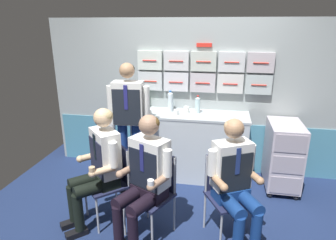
{
  "coord_description": "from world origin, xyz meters",
  "views": [
    {
      "loc": [
        0.35,
        -2.65,
        2.06
      ],
      "look_at": [
        -0.18,
        0.28,
        1.09
      ],
      "focal_mm": 31.28,
      "sensor_mm": 36.0,
      "label": 1
    }
  ],
  "objects_px": {
    "folding_chair_near_trolley": "(226,186)",
    "coffee_cup_white": "(186,109)",
    "crew_member_standing": "(129,118)",
    "water_bottle_short": "(198,105)",
    "service_trolley": "(283,154)",
    "folding_chair_left": "(114,175)",
    "crew_member_center": "(144,175)",
    "folding_chair_center": "(155,185)",
    "crew_member_left": "(99,163)",
    "crew_member_near_trolley": "(235,179)"
  },
  "relations": [
    {
      "from": "folding_chair_center",
      "to": "folding_chair_near_trolley",
      "type": "xyz_separation_m",
      "value": [
        0.7,
        0.11,
        0.0
      ]
    },
    {
      "from": "folding_chair_near_trolley",
      "to": "crew_member_standing",
      "type": "height_order",
      "value": "crew_member_standing"
    },
    {
      "from": "service_trolley",
      "to": "crew_member_near_trolley",
      "type": "bearing_deg",
      "value": -119.98
    },
    {
      "from": "crew_member_left",
      "to": "folding_chair_near_trolley",
      "type": "relative_size",
      "value": 1.52
    },
    {
      "from": "crew_member_left",
      "to": "crew_member_center",
      "type": "relative_size",
      "value": 1.0
    },
    {
      "from": "folding_chair_left",
      "to": "folding_chair_center",
      "type": "relative_size",
      "value": 1.0
    },
    {
      "from": "crew_member_standing",
      "to": "crew_member_near_trolley",
      "type": "bearing_deg",
      "value": -31.14
    },
    {
      "from": "crew_member_center",
      "to": "service_trolley",
      "type": "bearing_deg",
      "value": 39.57
    },
    {
      "from": "crew_member_center",
      "to": "folding_chair_near_trolley",
      "type": "bearing_deg",
      "value": 18.15
    },
    {
      "from": "folding_chair_center",
      "to": "crew_member_standing",
      "type": "height_order",
      "value": "crew_member_standing"
    },
    {
      "from": "crew_member_left",
      "to": "crew_member_near_trolley",
      "type": "xyz_separation_m",
      "value": [
        1.38,
        -0.05,
        -0.02
      ]
    },
    {
      "from": "folding_chair_left",
      "to": "crew_member_standing",
      "type": "height_order",
      "value": "crew_member_standing"
    },
    {
      "from": "service_trolley",
      "to": "crew_member_near_trolley",
      "type": "distance_m",
      "value": 1.32
    },
    {
      "from": "folding_chair_near_trolley",
      "to": "crew_member_near_trolley",
      "type": "relative_size",
      "value": 0.67
    },
    {
      "from": "folding_chair_center",
      "to": "water_bottle_short",
      "type": "relative_size",
      "value": 3.47
    },
    {
      "from": "crew_member_center",
      "to": "crew_member_standing",
      "type": "xyz_separation_m",
      "value": [
        -0.42,
        0.88,
        0.26
      ]
    },
    {
      "from": "folding_chair_left",
      "to": "folding_chair_near_trolley",
      "type": "xyz_separation_m",
      "value": [
        1.19,
        -0.02,
        0.0
      ]
    },
    {
      "from": "folding_chair_center",
      "to": "folding_chair_left",
      "type": "bearing_deg",
      "value": 165.16
    },
    {
      "from": "crew_member_standing",
      "to": "folding_chair_near_trolley",
      "type": "bearing_deg",
      "value": -27.66
    },
    {
      "from": "folding_chair_center",
      "to": "coffee_cup_white",
      "type": "height_order",
      "value": "coffee_cup_white"
    },
    {
      "from": "crew_member_left",
      "to": "crew_member_near_trolley",
      "type": "relative_size",
      "value": 1.02
    },
    {
      "from": "service_trolley",
      "to": "folding_chair_left",
      "type": "bearing_deg",
      "value": -153.21
    },
    {
      "from": "crew_member_left",
      "to": "crew_member_standing",
      "type": "distance_m",
      "value": 0.77
    },
    {
      "from": "service_trolley",
      "to": "folding_chair_center",
      "type": "xyz_separation_m",
      "value": [
        -1.43,
        -1.1,
        0.04
      ]
    },
    {
      "from": "service_trolley",
      "to": "crew_member_center",
      "type": "distance_m",
      "value": 1.96
    },
    {
      "from": "service_trolley",
      "to": "coffee_cup_white",
      "type": "relative_size",
      "value": 10.55
    },
    {
      "from": "water_bottle_short",
      "to": "coffee_cup_white",
      "type": "relative_size",
      "value": 2.87
    },
    {
      "from": "service_trolley",
      "to": "coffee_cup_white",
      "type": "bearing_deg",
      "value": 173.59
    },
    {
      "from": "folding_chair_near_trolley",
      "to": "coffee_cup_white",
      "type": "xyz_separation_m",
      "value": [
        -0.55,
        1.13,
        0.45
      ]
    },
    {
      "from": "folding_chair_left",
      "to": "crew_member_center",
      "type": "relative_size",
      "value": 0.66
    },
    {
      "from": "crew_member_center",
      "to": "water_bottle_short",
      "type": "height_order",
      "value": "crew_member_center"
    },
    {
      "from": "folding_chair_center",
      "to": "crew_member_near_trolley",
      "type": "height_order",
      "value": "crew_member_near_trolley"
    },
    {
      "from": "service_trolley",
      "to": "crew_member_standing",
      "type": "height_order",
      "value": "crew_member_standing"
    },
    {
      "from": "crew_member_standing",
      "to": "water_bottle_short",
      "type": "relative_size",
      "value": 6.79
    },
    {
      "from": "crew_member_left",
      "to": "crew_member_standing",
      "type": "height_order",
      "value": "crew_member_standing"
    },
    {
      "from": "folding_chair_near_trolley",
      "to": "coffee_cup_white",
      "type": "height_order",
      "value": "coffee_cup_white"
    },
    {
      "from": "crew_member_standing",
      "to": "water_bottle_short",
      "type": "xyz_separation_m",
      "value": [
        0.8,
        0.52,
        0.07
      ]
    },
    {
      "from": "crew_member_left",
      "to": "folding_chair_near_trolley",
      "type": "bearing_deg",
      "value": 4.04
    },
    {
      "from": "crew_member_near_trolley",
      "to": "water_bottle_short",
      "type": "height_order",
      "value": "crew_member_near_trolley"
    },
    {
      "from": "crew_member_near_trolley",
      "to": "crew_member_left",
      "type": "bearing_deg",
      "value": 177.95
    },
    {
      "from": "service_trolley",
      "to": "crew_member_left",
      "type": "xyz_separation_m",
      "value": [
        -2.03,
        -1.08,
        0.23
      ]
    },
    {
      "from": "crew_member_left",
      "to": "crew_member_center",
      "type": "distance_m",
      "value": 0.56
    },
    {
      "from": "crew_member_near_trolley",
      "to": "folding_chair_left",
      "type": "bearing_deg",
      "value": 172.8
    },
    {
      "from": "crew_member_left",
      "to": "crew_member_near_trolley",
      "type": "height_order",
      "value": "crew_member_left"
    },
    {
      "from": "crew_member_center",
      "to": "folding_chair_near_trolley",
      "type": "xyz_separation_m",
      "value": [
        0.77,
        0.25,
        -0.19
      ]
    },
    {
      "from": "crew_member_center",
      "to": "crew_member_standing",
      "type": "relative_size",
      "value": 0.78
    },
    {
      "from": "crew_member_standing",
      "to": "coffee_cup_white",
      "type": "relative_size",
      "value": 19.5
    },
    {
      "from": "folding_chair_left",
      "to": "folding_chair_near_trolley",
      "type": "distance_m",
      "value": 1.19
    },
    {
      "from": "coffee_cup_white",
      "to": "folding_chair_near_trolley",
      "type": "bearing_deg",
      "value": -64.16
    },
    {
      "from": "crew_member_near_trolley",
      "to": "crew_member_standing",
      "type": "xyz_separation_m",
      "value": [
        -1.27,
        0.77,
        0.28
      ]
    }
  ]
}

